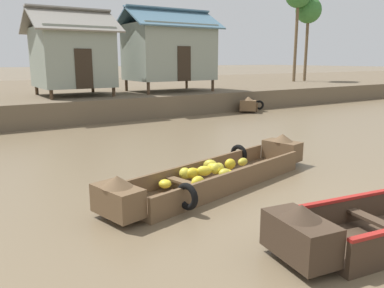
% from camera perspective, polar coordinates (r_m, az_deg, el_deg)
% --- Properties ---
extents(ground_plane, '(300.00, 300.00, 0.00)m').
position_cam_1_polar(ground_plane, '(14.42, -7.42, 0.96)').
color(ground_plane, '#726047').
extents(riverbank_strip, '(160.00, 20.00, 1.05)m').
position_cam_1_polar(riverbank_strip, '(27.34, -20.06, 6.75)').
color(riverbank_strip, brown).
rests_on(riverbank_strip, ground).
extents(banana_boat, '(6.00, 2.56, 0.83)m').
position_cam_1_polar(banana_boat, '(8.78, 3.63, -4.48)').
color(banana_boat, brown).
rests_on(banana_boat, ground).
extents(fishing_skiff_distant, '(3.62, 3.72, 0.87)m').
position_cam_1_polar(fishing_skiff_distant, '(23.01, 8.46, 5.94)').
color(fishing_skiff_distant, brown).
rests_on(fishing_skiff_distant, ground).
extents(stilt_house_mid_left, '(4.04, 3.94, 4.20)m').
position_cam_1_polar(stilt_house_mid_left, '(20.36, -17.15, 12.22)').
color(stilt_house_mid_left, '#4C3826').
rests_on(stilt_house_mid_left, riverbank_strip).
extents(stilt_house_mid_right, '(5.13, 3.66, 4.50)m').
position_cam_1_polar(stilt_house_mid_right, '(22.26, -3.39, 13.40)').
color(stilt_house_mid_right, '#4C3826').
rests_on(stilt_house_mid_right, riverbank_strip).
extents(palm_tree_near, '(2.08, 2.08, 6.71)m').
position_cam_1_polar(palm_tree_near, '(34.67, 16.69, 18.10)').
color(palm_tree_near, brown).
rests_on(palm_tree_near, riverbank_strip).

